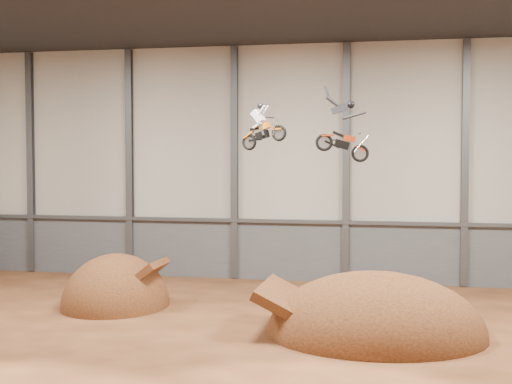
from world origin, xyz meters
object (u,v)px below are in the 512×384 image
takeoff_ramp (116,306)px  fmx_rider_b (340,125)px  landing_ramp (375,335)px  fmx_rider_a (266,122)px

takeoff_ramp → fmx_rider_b: (11.14, -1.65, 8.79)m
takeoff_ramp → landing_ramp: bearing=-13.7°
fmx_rider_a → takeoff_ramp: bearing=-170.6°
takeoff_ramp → landing_ramp: landing_ramp is taller
takeoff_ramp → fmx_rider_a: fmx_rider_a is taller
landing_ramp → fmx_rider_a: (-4.97, 1.71, 8.95)m
fmx_rider_a → fmx_rider_b: 3.34m
takeoff_ramp → fmx_rider_a: size_ratio=2.61×
landing_ramp → fmx_rider_a: size_ratio=3.94×
takeoff_ramp → fmx_rider_b: fmx_rider_b is taller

